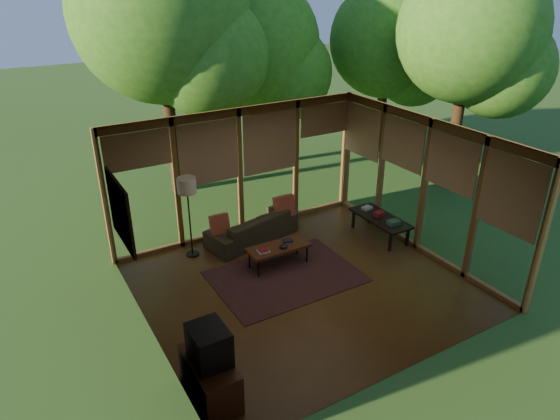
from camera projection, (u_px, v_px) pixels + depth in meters
floor at (304, 285)px, 8.99m from camera, size 5.50×5.50×0.00m
ceiling at (307, 141)px, 7.83m from camera, size 5.50×5.50×0.00m
wall_left at (145, 261)px, 7.16m from camera, size 0.04×5.00×2.70m
wall_front at (410, 292)px, 6.46m from camera, size 5.50×0.04×2.70m
window_wall_back at (240, 172)px, 10.36m from camera, size 5.50×0.12×2.70m
window_wall_right at (424, 187)px, 9.67m from camera, size 0.12×5.00×2.70m
exterior_lawn at (367, 122)px, 18.88m from camera, size 40.00×40.00×0.00m
tree_nw at (160, 13)px, 11.16m from camera, size 4.06×4.06×6.33m
tree_ne at (252, 45)px, 13.29m from camera, size 3.61×3.61×5.17m
tree_se at (471, 30)px, 11.44m from camera, size 3.38×3.38×5.61m
tree_far at (387, 40)px, 14.20m from camera, size 3.30×3.30×5.04m
rug at (286, 276)px, 9.25m from camera, size 2.63×1.86×0.01m
sofa at (252, 227)px, 10.43m from camera, size 2.10×1.18×0.58m
pillow_left at (220, 224)px, 9.92m from camera, size 0.38×0.20×0.40m
pillow_right at (284, 207)px, 10.59m from camera, size 0.45×0.24×0.47m
ct_book_lower at (263, 251)px, 9.22m from camera, size 0.23×0.18×0.03m
ct_book_upper at (263, 250)px, 9.21m from camera, size 0.17×0.13×0.03m
ct_book_side at (288, 240)px, 9.59m from camera, size 0.21×0.18×0.03m
ct_bowl at (283, 246)px, 9.35m from camera, size 0.16×0.16×0.07m
media_cabinet at (210, 379)px, 6.51m from camera, size 0.50×1.00×0.60m
television at (209, 345)px, 6.29m from camera, size 0.45×0.55×0.50m
console_book_a at (394, 223)px, 10.15m from camera, size 0.25×0.19×0.09m
console_book_b at (379, 214)px, 10.50m from camera, size 0.24×0.19×0.10m
console_book_c at (367, 208)px, 10.82m from camera, size 0.23×0.18×0.06m
floor_lamp at (187, 190)px, 9.37m from camera, size 0.36×0.36×1.65m
coffee_table at (278, 248)px, 9.44m from camera, size 1.20×0.50×0.43m
side_console at (380, 219)px, 10.50m from camera, size 0.60×1.40×0.46m
wall_painting at (120, 212)px, 8.18m from camera, size 0.06×1.35×1.15m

